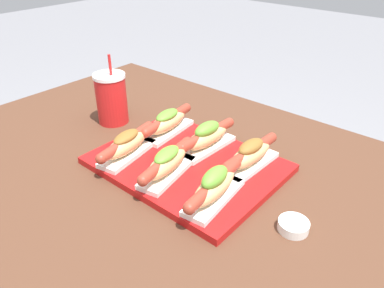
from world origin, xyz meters
The scene contains 10 objects.
patio_table centered at (0.00, 0.00, 0.38)m, with size 1.33×0.93×0.75m.
serving_tray centered at (0.06, 0.01, 0.76)m, with size 0.44×0.33×0.02m.
hot_dog_0 centered at (-0.07, -0.07, 0.81)m, with size 0.09×0.21×0.06m.
hot_dog_1 centered at (0.06, -0.06, 0.81)m, with size 0.09×0.21×0.07m.
hot_dog_2 centered at (0.20, -0.06, 0.81)m, with size 0.08×0.21×0.08m.
hot_dog_3 centered at (-0.08, 0.09, 0.81)m, with size 0.08×0.21×0.07m.
hot_dog_4 centered at (0.06, 0.09, 0.81)m, with size 0.07×0.21×0.07m.
hot_dog_5 centered at (0.19, 0.09, 0.81)m, with size 0.07×0.21×0.07m.
sauce_bowl centered at (0.36, -0.02, 0.77)m, with size 0.06×0.06×0.02m.
drink_cup centered at (-0.28, 0.05, 0.83)m, with size 0.09×0.09×0.21m.
Camera 1 is at (0.57, -0.57, 1.28)m, focal length 35.00 mm.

